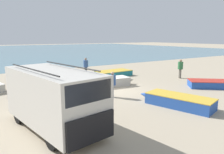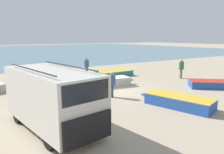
{
  "view_description": "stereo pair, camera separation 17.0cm",
  "coord_description": "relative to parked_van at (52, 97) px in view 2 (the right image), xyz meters",
  "views": [
    {
      "loc": [
        -8.05,
        -12.18,
        3.65
      ],
      "look_at": [
        -0.16,
        -0.16,
        1.0
      ],
      "focal_mm": 35.0,
      "sensor_mm": 36.0,
      "label": 1
    },
    {
      "loc": [
        -7.91,
        -12.27,
        3.65
      ],
      "look_at": [
        -0.16,
        -0.16,
        1.0
      ],
      "focal_mm": 35.0,
      "sensor_mm": 36.0,
      "label": 2
    }
  ],
  "objects": [
    {
      "name": "fishing_rowboat_4",
      "position": [
        6.4,
        -0.76,
        -1.0
      ],
      "size": [
        2.24,
        4.32,
        0.61
      ],
      "rotation": [
        0.0,
        0.0,
        1.85
      ],
      "color": "#234CA3",
      "rests_on": "ground_plane"
    },
    {
      "name": "fisherman_2",
      "position": [
        13.0,
        4.51,
        -0.29
      ],
      "size": [
        0.45,
        0.45,
        1.7
      ],
      "rotation": [
        0.0,
        0.0,
        5.78
      ],
      "color": "#5B564C",
      "rests_on": "ground_plane"
    },
    {
      "name": "fisherman_0",
      "position": [
        4.49,
        2.59,
        -0.35
      ],
      "size": [
        0.42,
        0.42,
        1.59
      ],
      "rotation": [
        0.0,
        0.0,
        2.68
      ],
      "color": "navy",
      "rests_on": "ground_plane"
    },
    {
      "name": "fishing_rowboat_3",
      "position": [
        12.55,
        0.33,
        -1.04
      ],
      "size": [
        4.65,
        4.13,
        0.53
      ],
      "rotation": [
        0.0,
        0.0,
        5.58
      ],
      "color": "#234CA3",
      "rests_on": "ground_plane"
    },
    {
      "name": "fisherman_1",
      "position": [
        6.55,
        10.31,
        -0.29
      ],
      "size": [
        0.44,
        0.44,
        1.69
      ],
      "rotation": [
        0.0,
        0.0,
        5.31
      ],
      "color": "#38383D",
      "rests_on": "ground_plane"
    },
    {
      "name": "parked_van",
      "position": [
        0.0,
        0.0,
        0.0
      ],
      "size": [
        2.74,
        5.22,
        2.51
      ],
      "rotation": [
        0.0,
        0.0,
        4.87
      ],
      "color": "beige",
      "rests_on": "ground_plane"
    },
    {
      "name": "fishing_rowboat_1",
      "position": [
        6.04,
        5.23,
        -0.98
      ],
      "size": [
        3.89,
        1.55,
        0.65
      ],
      "rotation": [
        0.0,
        0.0,
        6.18
      ],
      "color": "#ADA89E",
      "rests_on": "ground_plane"
    },
    {
      "name": "fisherman_3",
      "position": [
        0.44,
        5.35,
        -0.35
      ],
      "size": [
        0.42,
        0.42,
        1.59
      ],
      "rotation": [
        0.0,
        0.0,
        1.19
      ],
      "color": "#5B564C",
      "rests_on": "ground_plane"
    },
    {
      "name": "sea_water",
      "position": [
        5.41,
        55.95,
        -1.3
      ],
      "size": [
        120.0,
        80.0,
        0.01
      ],
      "primitive_type": "cube",
      "color": "slate",
      "rests_on": "ground_plane"
    },
    {
      "name": "ground_plane",
      "position": [
        5.41,
        3.95,
        -1.3
      ],
      "size": [
        200.0,
        200.0,
        0.0
      ],
      "primitive_type": "plane",
      "color": "tan"
    },
    {
      "name": "fishing_rowboat_0",
      "position": [
        8.57,
        8.7,
        -1.04
      ],
      "size": [
        4.06,
        1.84,
        0.52
      ],
      "rotation": [
        0.0,
        0.0,
        3.18
      ],
      "color": "#1E757F",
      "rests_on": "ground_plane"
    }
  ]
}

